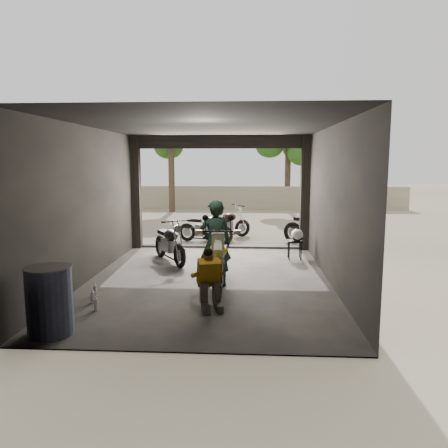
# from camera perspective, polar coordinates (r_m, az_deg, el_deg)

# --- Properties ---
(ground) EXTENTS (80.00, 80.00, 0.00)m
(ground) POSITION_cam_1_polar(r_m,az_deg,el_deg) (9.24, -2.02, -7.44)
(ground) COLOR #7A6D56
(ground) RESTS_ON ground
(garage) EXTENTS (7.00, 7.13, 3.20)m
(garage) POSITION_cam_1_polar(r_m,az_deg,el_deg) (9.52, -1.75, 0.89)
(garage) COLOR #2D2B28
(garage) RESTS_ON ground
(boundary_wall) EXTENTS (18.00, 0.30, 1.20)m
(boundary_wall) POSITION_cam_1_polar(r_m,az_deg,el_deg) (22.95, 1.26, 3.48)
(boundary_wall) COLOR gray
(boundary_wall) RESTS_ON ground
(tree_left) EXTENTS (2.20, 2.20, 5.60)m
(tree_left) POSITION_cam_1_polar(r_m,az_deg,el_deg) (21.75, -6.97, 12.09)
(tree_left) COLOR #382B1E
(tree_left) RESTS_ON ground
(tree_right) EXTENTS (2.20, 2.20, 5.00)m
(tree_right) POSITION_cam_1_polar(r_m,az_deg,el_deg) (22.96, 8.41, 10.79)
(tree_right) COLOR #382B1E
(tree_right) RESTS_ON ground
(main_bike) EXTENTS (0.89, 1.94, 1.26)m
(main_bike) POSITION_cam_1_polar(r_m,az_deg,el_deg) (8.58, -0.74, -4.30)
(main_bike) COLOR beige
(main_bike) RESTS_ON ground
(left_bike) EXTENTS (1.44, 1.76, 1.12)m
(left_bike) POSITION_cam_1_polar(r_m,az_deg,el_deg) (10.85, -7.14, -2.11)
(left_bike) COLOR black
(left_bike) RESTS_ON ground
(outside_bike_a) EXTENTS (1.73, 1.16, 1.08)m
(outside_bike_a) POSITION_cam_1_polar(r_m,az_deg,el_deg) (13.38, -2.47, -0.18)
(outside_bike_a) COLOR black
(outside_bike_a) RESTS_ON ground
(outside_bike_b) EXTENTS (1.70, 1.43, 1.08)m
(outside_bike_b) POSITION_cam_1_polar(r_m,az_deg,el_deg) (14.13, 0.25, 0.28)
(outside_bike_b) COLOR #3D130E
(outside_bike_b) RESTS_ON ground
(outside_bike_c) EXTENTS (1.87, 1.69, 1.22)m
(outside_bike_c) POSITION_cam_1_polar(r_m,az_deg,el_deg) (13.14, 11.65, -0.20)
(outside_bike_c) COLOR black
(outside_bike_c) RESTS_ON ground
(rider) EXTENTS (0.68, 0.49, 1.75)m
(rider) POSITION_cam_1_polar(r_m,az_deg,el_deg) (8.65, -1.14, -2.56)
(rider) COLOR black
(rider) RESTS_ON ground
(mechanic) EXTENTS (0.68, 0.80, 0.99)m
(mechanic) POSITION_cam_1_polar(r_m,az_deg,el_deg) (7.41, -1.84, -7.42)
(mechanic) COLOR gold
(mechanic) RESTS_ON ground
(stool) EXTENTS (0.36, 0.36, 0.50)m
(stool) POSITION_cam_1_polar(r_m,az_deg,el_deg) (11.25, 9.22, -2.49)
(stool) COLOR black
(stool) RESTS_ON ground
(helmet) EXTENTS (0.41, 0.42, 0.29)m
(helmet) POSITION_cam_1_polar(r_m,az_deg,el_deg) (11.18, 9.52, -1.41)
(helmet) COLOR white
(helmet) RESTS_ON stool
(oil_drum) EXTENTS (0.71, 0.71, 1.00)m
(oil_drum) POSITION_cam_1_polar(r_m,az_deg,el_deg) (6.81, -21.82, -9.40)
(oil_drum) COLOR #3D4566
(oil_drum) RESTS_ON ground
(sign_post) EXTENTS (0.86, 0.08, 2.59)m
(sign_post) POSITION_cam_1_polar(r_m,az_deg,el_deg) (13.67, 11.68, 5.02)
(sign_post) COLOR black
(sign_post) RESTS_ON ground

